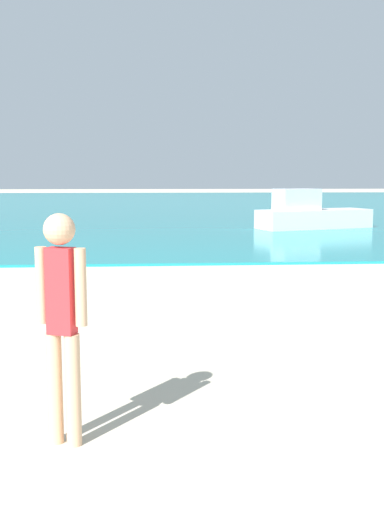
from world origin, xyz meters
TOP-DOWN VIEW (x-y plane):
  - water at (0.00, 44.20)m, footprint 160.00×60.00m
  - person_standing at (-1.49, 5.71)m, footprint 0.36×0.22m
  - boat_near at (4.90, 22.72)m, footprint 4.40×2.59m

SIDE VIEW (x-z plane):
  - water at x=0.00m, z-range 0.00..0.06m
  - boat_near at x=4.90m, z-range -0.16..1.27m
  - person_standing at x=-1.49m, z-range 0.11..1.75m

